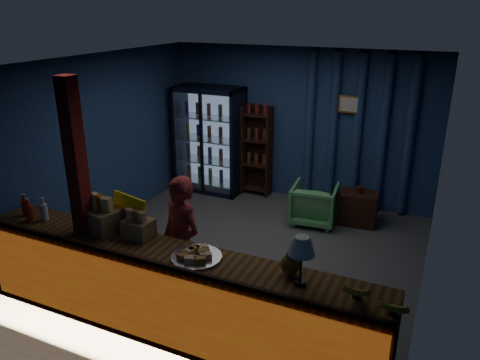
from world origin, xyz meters
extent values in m
plane|color=#515154|center=(0.00, 0.00, 0.00)|extent=(4.60, 4.60, 0.00)
plane|color=navy|center=(0.00, 2.20, 1.30)|extent=(4.60, 0.00, 4.60)
plane|color=navy|center=(0.00, -2.20, 1.30)|extent=(4.60, 0.00, 4.60)
plane|color=navy|center=(-2.30, 0.00, 1.30)|extent=(0.00, 4.40, 4.40)
plane|color=navy|center=(2.30, 0.00, 1.30)|extent=(0.00, 4.40, 4.40)
plane|color=#472D19|center=(0.00, 0.00, 2.60)|extent=(4.60, 4.60, 0.00)
cube|color=brown|center=(0.00, -1.90, 0.47)|extent=(4.40, 0.55, 0.95)
cube|color=red|center=(0.00, -2.19, 0.47)|extent=(4.35, 0.02, 0.81)
cube|color=#361B11|center=(0.00, -2.17, 0.97)|extent=(4.40, 0.04, 0.04)
cube|color=maroon|center=(-1.05, -1.90, 1.30)|extent=(0.16, 0.16, 2.60)
cube|color=black|center=(-1.55, 2.12, 0.95)|extent=(1.20, 0.06, 1.90)
cube|color=black|center=(-2.12, 1.85, 0.95)|extent=(0.06, 0.60, 1.90)
cube|color=black|center=(-0.98, 1.85, 0.95)|extent=(0.06, 0.60, 1.90)
cube|color=black|center=(-1.55, 1.85, 1.86)|extent=(1.20, 0.60, 0.08)
cube|color=black|center=(-1.55, 1.85, 0.04)|extent=(1.20, 0.60, 0.08)
cube|color=#99B2D8|center=(-1.55, 2.07, 0.95)|extent=(1.08, 0.02, 1.74)
cube|color=white|center=(-1.55, 1.57, 0.95)|extent=(1.12, 0.02, 1.78)
cube|color=black|center=(-1.55, 1.55, 0.95)|extent=(0.05, 0.05, 1.80)
cube|color=silver|center=(-1.55, 1.85, 0.17)|extent=(1.08, 0.48, 0.02)
cylinder|color=#BF481B|center=(-2.00, 1.85, 0.30)|extent=(0.07, 0.07, 0.22)
cylinder|color=#225A16|center=(-1.77, 1.85, 0.30)|extent=(0.07, 0.07, 0.22)
cylinder|color=#ADA71A|center=(-1.55, 1.85, 0.30)|extent=(0.07, 0.07, 0.22)
cylinder|color=navy|center=(-1.32, 1.85, 0.30)|extent=(0.07, 0.07, 0.22)
cylinder|color=#99331B|center=(-1.10, 1.85, 0.30)|extent=(0.07, 0.07, 0.22)
cube|color=silver|center=(-1.55, 1.85, 0.57)|extent=(1.08, 0.48, 0.02)
cylinder|color=#225A16|center=(-2.00, 1.85, 0.70)|extent=(0.07, 0.07, 0.22)
cylinder|color=#ADA71A|center=(-1.77, 1.85, 0.70)|extent=(0.07, 0.07, 0.22)
cylinder|color=navy|center=(-1.55, 1.85, 0.70)|extent=(0.07, 0.07, 0.22)
cylinder|color=#99331B|center=(-1.32, 1.85, 0.70)|extent=(0.07, 0.07, 0.22)
cylinder|color=#BF481B|center=(-1.10, 1.85, 0.70)|extent=(0.07, 0.07, 0.22)
cube|color=silver|center=(-1.55, 1.85, 0.97)|extent=(1.08, 0.48, 0.02)
cylinder|color=#ADA71A|center=(-2.00, 1.85, 1.10)|extent=(0.07, 0.07, 0.22)
cylinder|color=navy|center=(-1.77, 1.85, 1.10)|extent=(0.07, 0.07, 0.22)
cylinder|color=#99331B|center=(-1.55, 1.85, 1.10)|extent=(0.07, 0.07, 0.22)
cylinder|color=#BF481B|center=(-1.32, 1.85, 1.10)|extent=(0.07, 0.07, 0.22)
cylinder|color=#225A16|center=(-1.10, 1.85, 1.10)|extent=(0.07, 0.07, 0.22)
cube|color=silver|center=(-1.55, 1.85, 1.37)|extent=(1.08, 0.48, 0.02)
cylinder|color=navy|center=(-2.00, 1.85, 1.50)|extent=(0.07, 0.07, 0.22)
cylinder|color=#99331B|center=(-1.77, 1.85, 1.50)|extent=(0.07, 0.07, 0.22)
cylinder|color=#BF481B|center=(-1.55, 1.85, 1.50)|extent=(0.07, 0.07, 0.22)
cylinder|color=#225A16|center=(-1.32, 1.85, 1.50)|extent=(0.07, 0.07, 0.22)
cylinder|color=#ADA71A|center=(-1.10, 1.85, 1.50)|extent=(0.07, 0.07, 0.22)
cube|color=#361B11|center=(-0.70, 2.15, 0.80)|extent=(0.50, 0.02, 1.60)
cube|color=#361B11|center=(-0.93, 2.02, 0.80)|extent=(0.03, 0.28, 1.60)
cube|color=#361B11|center=(-0.46, 2.02, 0.80)|extent=(0.03, 0.28, 1.60)
cube|color=#361B11|center=(-0.70, 2.02, 0.10)|extent=(0.46, 0.26, 0.02)
cube|color=#361B11|center=(-0.70, 2.02, 0.55)|extent=(0.46, 0.26, 0.02)
cube|color=#361B11|center=(-0.70, 2.02, 1.00)|extent=(0.46, 0.26, 0.02)
cube|color=#361B11|center=(-0.70, 2.02, 1.45)|extent=(0.46, 0.26, 0.02)
cylinder|color=navy|center=(0.20, 2.14, 1.30)|extent=(0.14, 0.14, 2.50)
cylinder|color=navy|center=(0.60, 2.14, 1.30)|extent=(0.14, 0.14, 2.50)
cylinder|color=navy|center=(1.00, 2.14, 1.30)|extent=(0.14, 0.14, 2.50)
cylinder|color=navy|center=(1.40, 2.14, 1.30)|extent=(0.14, 0.14, 2.50)
cylinder|color=navy|center=(1.80, 2.14, 1.30)|extent=(0.14, 0.14, 2.50)
cube|color=gold|center=(0.85, 2.10, 1.75)|extent=(0.36, 0.03, 0.28)
cube|color=silver|center=(0.85, 2.08, 1.75)|extent=(0.30, 0.01, 0.22)
imported|color=maroon|center=(-0.15, -1.43, 0.77)|extent=(0.66, 0.54, 1.54)
imported|color=#5CB867|center=(0.59, 1.27, 0.32)|extent=(0.74, 0.76, 0.63)
cube|color=#361B11|center=(1.22, 1.53, 0.26)|extent=(0.60, 0.46, 0.52)
cylinder|color=#361B11|center=(1.22, 1.53, 0.57)|extent=(0.10, 0.10, 0.10)
cube|color=#FFE90D|center=(-0.61, -1.70, 1.15)|extent=(0.51, 0.22, 0.40)
cube|color=red|center=(-0.61, -1.72, 1.15)|extent=(0.42, 0.13, 0.10)
cylinder|color=red|center=(-1.93, -1.88, 1.05)|extent=(0.08, 0.08, 0.20)
cylinder|color=red|center=(-1.93, -1.88, 1.18)|extent=(0.04, 0.04, 0.08)
cylinder|color=white|center=(-1.93, -1.88, 1.22)|extent=(0.04, 0.04, 0.02)
cylinder|color=red|center=(-1.79, -1.96, 1.05)|extent=(0.08, 0.08, 0.20)
cylinder|color=red|center=(-1.79, -1.96, 1.18)|extent=(0.04, 0.04, 0.08)
cylinder|color=white|center=(-1.79, -1.96, 1.22)|extent=(0.04, 0.04, 0.02)
cylinder|color=silver|center=(-1.65, -1.88, 1.05)|extent=(0.08, 0.08, 0.20)
cylinder|color=silver|center=(-1.65, -1.88, 1.18)|extent=(0.04, 0.04, 0.08)
cylinder|color=white|center=(-1.65, -1.88, 1.22)|extent=(0.04, 0.04, 0.02)
cube|color=olive|center=(-0.88, -1.80, 1.07)|extent=(0.45, 0.40, 0.25)
cube|color=gold|center=(-0.97, -1.77, 1.28)|extent=(0.11, 0.09, 0.16)
cube|color=#B76722|center=(-0.88, -1.80, 1.28)|extent=(0.11, 0.09, 0.16)
cube|color=gold|center=(-0.78, -1.82, 1.28)|extent=(0.11, 0.09, 0.16)
cube|color=olive|center=(-0.45, -1.76, 1.04)|extent=(0.30, 0.25, 0.19)
cube|color=gold|center=(-0.52, -1.75, 1.20)|extent=(0.08, 0.06, 0.12)
cube|color=#B76722|center=(-0.45, -1.76, 1.20)|extent=(0.08, 0.06, 0.12)
cube|color=gold|center=(-0.37, -1.76, 1.20)|extent=(0.08, 0.06, 0.12)
cylinder|color=silver|center=(0.32, -1.90, 0.96)|extent=(0.49, 0.49, 0.03)
cube|color=gold|center=(0.42, -1.90, 1.00)|extent=(0.11, 0.07, 0.05)
cube|color=#B76722|center=(0.39, -1.83, 1.00)|extent=(0.13, 0.13, 0.05)
cube|color=gold|center=(0.32, -1.81, 1.00)|extent=(0.07, 0.11, 0.05)
cube|color=#B76722|center=(0.26, -1.83, 1.00)|extent=(0.13, 0.13, 0.05)
cube|color=gold|center=(0.23, -1.90, 1.00)|extent=(0.11, 0.07, 0.05)
cube|color=#B76722|center=(0.26, -1.97, 1.00)|extent=(0.13, 0.13, 0.05)
cube|color=gold|center=(0.32, -2.00, 1.00)|extent=(0.07, 0.11, 0.05)
cube|color=#B76722|center=(0.39, -1.97, 1.00)|extent=(0.13, 0.13, 0.05)
cylinder|color=black|center=(1.36, -1.91, 0.97)|extent=(0.11, 0.11, 0.04)
cylinder|color=black|center=(1.36, -1.91, 1.13)|extent=(0.02, 0.02, 0.32)
cone|color=white|center=(1.36, -1.91, 1.33)|extent=(0.23, 0.23, 0.16)
sphere|color=#8E6019|center=(1.23, -1.79, 1.05)|extent=(0.18, 0.18, 0.18)
cone|color=#326021|center=(1.23, -1.79, 1.20)|extent=(0.10, 0.10, 0.14)
camera|label=1|loc=(2.34, -5.29, 3.22)|focal=35.00mm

